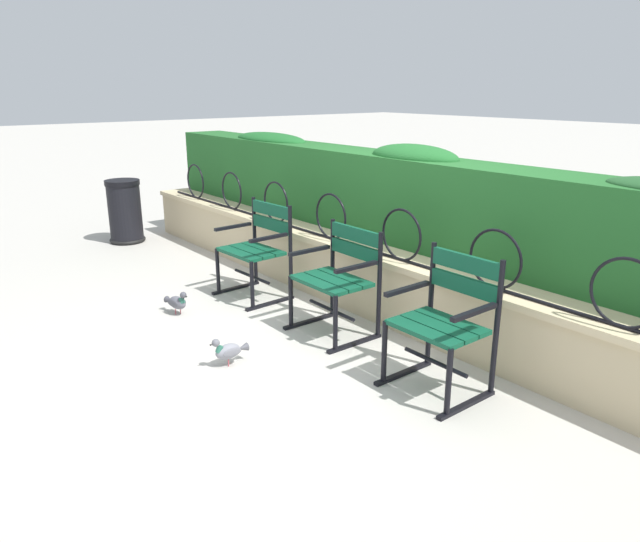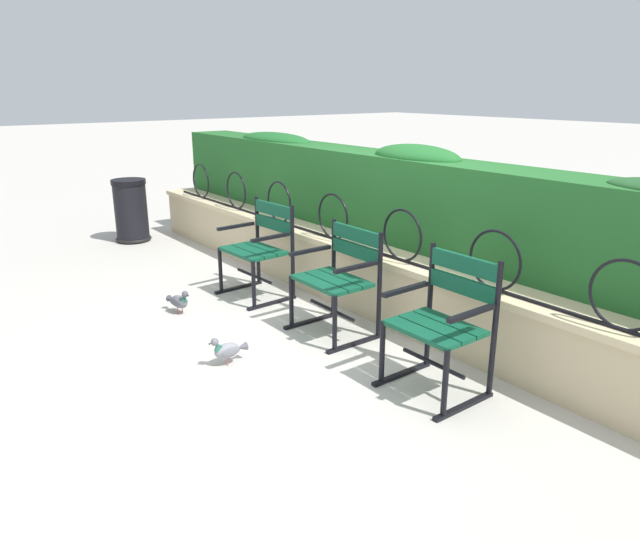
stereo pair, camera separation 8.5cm
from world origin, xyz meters
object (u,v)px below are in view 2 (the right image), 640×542
(pigeon_far_side, at_px, (228,350))
(trash_bin, at_px, (131,212))
(pigeon_near_chairs, at_px, (179,301))
(park_chair_right, at_px, (444,321))
(park_chair_left, at_px, (260,247))
(park_chair_centre, at_px, (340,276))

(pigeon_far_side, distance_m, trash_bin, 3.91)
(pigeon_near_chairs, bearing_deg, park_chair_right, 19.19)
(park_chair_left, relative_size, trash_bin, 1.12)
(park_chair_left, bearing_deg, park_chair_right, -0.81)
(park_chair_centre, height_order, park_chair_right, park_chair_right)
(pigeon_far_side, relative_size, trash_bin, 0.37)
(park_chair_right, bearing_deg, pigeon_far_side, -140.54)
(park_chair_right, bearing_deg, park_chair_left, 179.19)
(pigeon_near_chairs, bearing_deg, park_chair_centre, 36.67)
(park_chair_centre, height_order, pigeon_far_side, park_chair_centre)
(park_chair_centre, relative_size, pigeon_far_side, 2.92)
(park_chair_left, height_order, park_chair_centre, park_chair_left)
(park_chair_centre, bearing_deg, park_chair_left, -178.37)
(park_chair_centre, xyz_separation_m, park_chair_right, (1.12, -0.06, 0.01))
(pigeon_far_side, bearing_deg, pigeon_near_chairs, 172.67)
(park_chair_centre, xyz_separation_m, pigeon_near_chairs, (-1.14, -0.85, -0.35))
(pigeon_far_side, bearing_deg, park_chair_centre, 89.18)
(park_chair_centre, bearing_deg, pigeon_near_chairs, -143.33)
(park_chair_centre, relative_size, trash_bin, 1.08)
(park_chair_left, relative_size, pigeon_far_side, 3.02)
(trash_bin, bearing_deg, pigeon_far_side, -11.01)
(park_chair_left, xyz_separation_m, pigeon_near_chairs, (-0.02, -0.82, -0.35))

